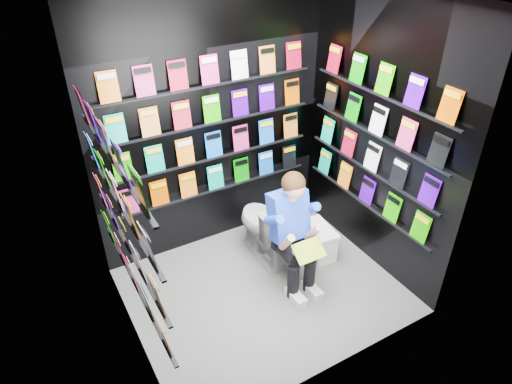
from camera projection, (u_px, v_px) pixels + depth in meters
floor at (263, 290)px, 4.34m from camera, size 2.40×2.40×0.00m
wall_back at (211, 127)px, 4.37m from camera, size 2.40×0.04×2.60m
wall_front at (345, 239)px, 2.91m from camera, size 2.40×0.04×2.60m
wall_left at (115, 215)px, 3.14m from camera, size 0.04×2.00×2.60m
wall_right at (378, 139)px, 4.15m from camera, size 0.04×2.00×2.60m
comics_back at (213, 127)px, 4.35m from camera, size 2.10×0.06×1.37m
comics_left at (119, 213)px, 3.15m from camera, size 0.06×1.70×1.37m
comics_right at (375, 139)px, 4.13m from camera, size 0.06×1.70×1.37m
toilet at (265, 226)px, 4.58m from camera, size 0.43×0.76×0.73m
longbox at (318, 242)px, 4.71m from camera, size 0.26×0.42×0.30m
longbox_lid at (319, 229)px, 4.62m from camera, size 0.28×0.45×0.03m
reader at (287, 215)px, 4.10m from camera, size 0.48×0.70×1.27m
held_comic at (309, 251)px, 3.93m from camera, size 0.28×0.17×0.12m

